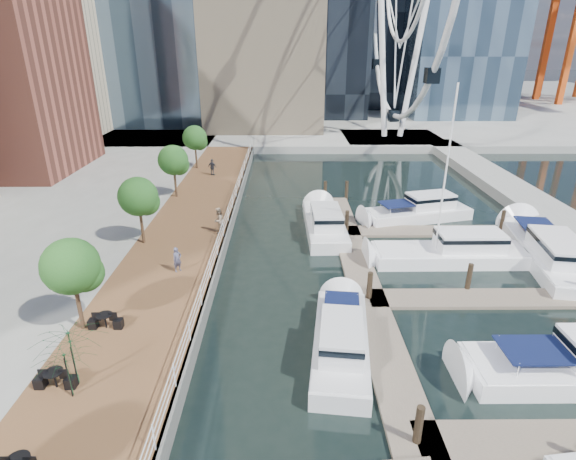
# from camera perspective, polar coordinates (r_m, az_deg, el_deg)

# --- Properties ---
(ground) EXTENTS (520.00, 520.00, 0.00)m
(ground) POSITION_cam_1_polar(r_m,az_deg,el_deg) (19.59, 5.18, -21.25)
(ground) COLOR black
(ground) RESTS_ON ground
(boardwalk) EXTENTS (6.00, 60.00, 1.00)m
(boardwalk) POSITION_cam_1_polar(r_m,az_deg,el_deg) (32.67, -13.19, -1.62)
(boardwalk) COLOR brown
(boardwalk) RESTS_ON ground
(seawall) EXTENTS (0.25, 60.00, 1.00)m
(seawall) POSITION_cam_1_polar(r_m,az_deg,el_deg) (32.14, -7.96, -1.63)
(seawall) COLOR #595954
(seawall) RESTS_ON ground
(land_far) EXTENTS (200.00, 114.00, 1.00)m
(land_far) POSITION_cam_1_polar(r_m,az_deg,el_deg) (116.81, 0.49, 16.11)
(land_far) COLOR gray
(land_far) RESTS_ON ground
(breakwater) EXTENTS (4.00, 60.00, 1.00)m
(breakwater) POSITION_cam_1_polar(r_m,az_deg,el_deg) (42.46, 30.45, 1.44)
(breakwater) COLOR gray
(breakwater) RESTS_ON ground
(pier) EXTENTS (14.00, 12.00, 1.00)m
(pier) POSITION_cam_1_polar(r_m,az_deg,el_deg) (69.16, 13.03, 11.09)
(pier) COLOR gray
(pier) RESTS_ON ground
(railing) EXTENTS (0.10, 60.00, 1.05)m
(railing) POSITION_cam_1_polar(r_m,az_deg,el_deg) (31.75, -8.24, 0.06)
(railing) COLOR white
(railing) RESTS_ON boardwalk
(floating_docks) EXTENTS (16.00, 34.00, 2.60)m
(floating_docks) POSITION_cam_1_polar(r_m,az_deg,el_deg) (29.03, 19.30, -5.55)
(floating_docks) COLOR #6D6051
(floating_docks) RESTS_ON ground
(street_trees) EXTENTS (2.60, 42.60, 4.60)m
(street_trees) POSITION_cam_1_polar(r_m,az_deg,el_deg) (31.09, -18.51, 4.04)
(street_trees) COLOR #3F2B1C
(street_trees) RESTS_ON ground
(cafe_tables) EXTENTS (2.50, 13.70, 0.74)m
(cafe_tables) POSITION_cam_1_polar(r_m,az_deg,el_deg) (19.19, -29.02, -20.21)
(cafe_tables) COLOR black
(cafe_tables) RESTS_ON ground
(pedestrian_near) EXTENTS (0.66, 0.65, 1.53)m
(pedestrian_near) POSITION_cam_1_polar(r_m,az_deg,el_deg) (27.36, -13.89, -3.66)
(pedestrian_near) COLOR #46465E
(pedestrian_near) RESTS_ON boardwalk
(pedestrian_mid) EXTENTS (0.99, 1.10, 1.87)m
(pedestrian_mid) POSITION_cam_1_polar(r_m,az_deg,el_deg) (32.32, -8.84, 1.22)
(pedestrian_mid) COLOR gray
(pedestrian_mid) RESTS_ON boardwalk
(pedestrian_far) EXTENTS (1.07, 0.80, 1.68)m
(pedestrian_far) POSITION_cam_1_polar(r_m,az_deg,el_deg) (47.25, -9.57, 7.88)
(pedestrian_far) COLOR #2F323B
(pedestrian_far) RESTS_ON boardwalk
(moored_yachts) EXTENTS (19.48, 29.32, 11.50)m
(moored_yachts) POSITION_cam_1_polar(r_m,az_deg,el_deg) (31.49, 19.58, -4.33)
(moored_yachts) COLOR white
(moored_yachts) RESTS_ON ground
(cafe_seating) EXTENTS (4.71, 9.64, 2.69)m
(cafe_seating) POSITION_cam_1_polar(r_m,az_deg,el_deg) (18.28, -31.38, -19.49)
(cafe_seating) COLOR black
(cafe_seating) RESTS_ON ground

